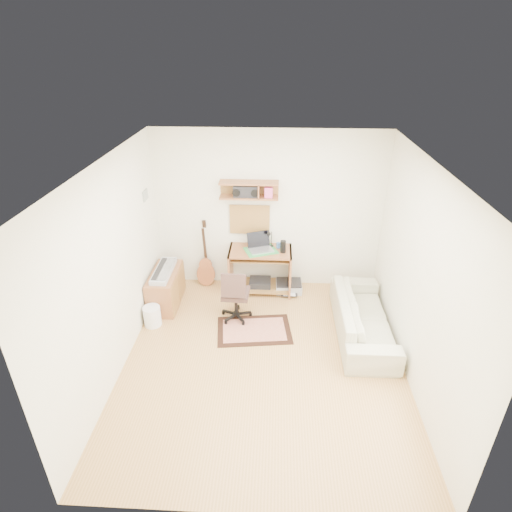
# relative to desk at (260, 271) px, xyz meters

# --- Properties ---
(floor) EXTENTS (3.60, 4.00, 0.01)m
(floor) POSITION_rel_desk_xyz_m (0.12, -1.73, -0.38)
(floor) COLOR tan
(floor) RESTS_ON ground
(ceiling) EXTENTS (3.60, 4.00, 0.01)m
(ceiling) POSITION_rel_desk_xyz_m (0.12, -1.73, 2.23)
(ceiling) COLOR white
(ceiling) RESTS_ON ground
(back_wall) EXTENTS (3.60, 0.01, 2.60)m
(back_wall) POSITION_rel_desk_xyz_m (0.12, 0.28, 0.93)
(back_wall) COLOR white
(back_wall) RESTS_ON ground
(left_wall) EXTENTS (0.01, 4.00, 2.60)m
(left_wall) POSITION_rel_desk_xyz_m (-1.69, -1.73, 0.93)
(left_wall) COLOR white
(left_wall) RESTS_ON ground
(right_wall) EXTENTS (0.01, 4.00, 2.60)m
(right_wall) POSITION_rel_desk_xyz_m (1.92, -1.73, 0.93)
(right_wall) COLOR white
(right_wall) RESTS_ON ground
(wall_shelf) EXTENTS (0.90, 0.25, 0.26)m
(wall_shelf) POSITION_rel_desk_xyz_m (-0.18, 0.15, 1.32)
(wall_shelf) COLOR #995D36
(wall_shelf) RESTS_ON back_wall
(cork_board) EXTENTS (0.64, 0.03, 0.49)m
(cork_board) POSITION_rel_desk_xyz_m (-0.18, 0.25, 0.79)
(cork_board) COLOR tan
(cork_board) RESTS_ON back_wall
(wall_photo) EXTENTS (0.02, 0.20, 0.15)m
(wall_photo) POSITION_rel_desk_xyz_m (-1.67, -0.23, 1.34)
(wall_photo) COLOR #4C8CBF
(wall_photo) RESTS_ON left_wall
(desk) EXTENTS (1.00, 0.55, 0.75)m
(desk) POSITION_rel_desk_xyz_m (0.00, 0.00, 0.00)
(desk) COLOR #995D36
(desk) RESTS_ON floor
(laptop) EXTENTS (0.48, 0.48, 0.28)m
(laptop) POSITION_rel_desk_xyz_m (0.01, -0.02, 0.52)
(laptop) COLOR silver
(laptop) RESTS_ON desk
(speaker) EXTENTS (0.09, 0.09, 0.20)m
(speaker) POSITION_rel_desk_xyz_m (0.36, -0.05, 0.47)
(speaker) COLOR black
(speaker) RESTS_ON desk
(desk_lamp) EXTENTS (0.09, 0.09, 0.27)m
(desk_lamp) POSITION_rel_desk_xyz_m (0.17, 0.14, 0.51)
(desk_lamp) COLOR black
(desk_lamp) RESTS_ON desk
(pencil_cup) EXTENTS (0.06, 0.06, 0.09)m
(pencil_cup) POSITION_rel_desk_xyz_m (0.29, 0.10, 0.42)
(pencil_cup) COLOR #3664A4
(pencil_cup) RESTS_ON desk
(boombox) EXTENTS (0.38, 0.17, 0.19)m
(boombox) POSITION_rel_desk_xyz_m (-0.23, 0.15, 1.30)
(boombox) COLOR black
(boombox) RESTS_ON wall_shelf
(rug) EXTENTS (1.13, 0.83, 0.01)m
(rug) POSITION_rel_desk_xyz_m (-0.04, -1.09, -0.37)
(rug) COLOR beige
(rug) RESTS_ON floor
(task_chair) EXTENTS (0.46, 0.46, 0.86)m
(task_chair) POSITION_rel_desk_xyz_m (-0.32, -0.79, 0.06)
(task_chair) COLOR #3E2A24
(task_chair) RESTS_ON floor
(cabinet) EXTENTS (0.40, 0.90, 0.55)m
(cabinet) POSITION_rel_desk_xyz_m (-1.46, -0.45, -0.10)
(cabinet) COLOR #995D36
(cabinet) RESTS_ON floor
(music_keyboard) EXTENTS (0.24, 0.78, 0.07)m
(music_keyboard) POSITION_rel_desk_xyz_m (-1.46, -0.45, 0.21)
(music_keyboard) COLOR #B2B5BA
(music_keyboard) RESTS_ON cabinet
(guitar) EXTENTS (0.31, 0.20, 1.15)m
(guitar) POSITION_rel_desk_xyz_m (-0.92, 0.13, 0.20)
(guitar) COLOR #AC5D35
(guitar) RESTS_ON floor
(waste_basket) EXTENTS (0.30, 0.30, 0.30)m
(waste_basket) POSITION_rel_desk_xyz_m (-1.53, -1.03, -0.22)
(waste_basket) COLOR white
(waste_basket) RESTS_ON floor
(printer) EXTENTS (0.43, 0.34, 0.16)m
(printer) POSITION_rel_desk_xyz_m (0.48, 0.01, -0.29)
(printer) COLOR #A5A8AA
(printer) RESTS_ON floor
(sofa) EXTENTS (0.54, 1.84, 0.72)m
(sofa) POSITION_rel_desk_xyz_m (1.50, -1.05, -0.02)
(sofa) COLOR #B8B392
(sofa) RESTS_ON floor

